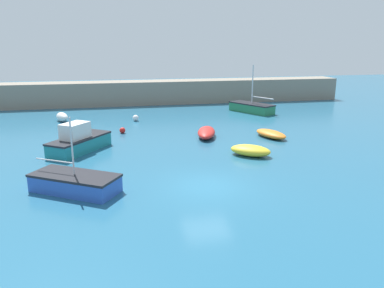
% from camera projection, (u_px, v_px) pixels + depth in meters
% --- Properties ---
extents(ground_plane, '(120.00, 120.00, 0.20)m').
position_uv_depth(ground_plane, '(207.00, 188.00, 19.32)').
color(ground_plane, '#235B7A').
extents(harbor_breakwater, '(47.30, 3.39, 2.72)m').
position_uv_depth(harbor_breakwater, '(151.00, 92.00, 45.22)').
color(harbor_breakwater, gray).
rests_on(harbor_breakwater, ground_plane).
extents(motorboat_grey_hull, '(4.23, 4.92, 2.03)m').
position_uv_depth(motorboat_grey_hull, '(79.00, 141.00, 25.23)').
color(motorboat_grey_hull, teal).
rests_on(motorboat_grey_hull, ground_plane).
extents(rowboat_white_midwater, '(3.01, 2.80, 0.70)m').
position_uv_depth(rowboat_white_midwater, '(250.00, 150.00, 24.40)').
color(rowboat_white_midwater, yellow).
rests_on(rowboat_white_midwater, ground_plane).
extents(sailboat_short_mast, '(4.00, 5.22, 4.98)m').
position_uv_depth(sailboat_short_mast, '(252.00, 108.00, 39.58)').
color(sailboat_short_mast, '#287A4C').
rests_on(sailboat_short_mast, ground_plane).
extents(sailboat_twin_hulled, '(4.68, 3.89, 3.75)m').
position_uv_depth(sailboat_twin_hulled, '(75.00, 183.00, 18.46)').
color(sailboat_twin_hulled, '#2D56B7').
rests_on(sailboat_twin_hulled, ground_plane).
extents(dinghy_near_pier, '(1.62, 2.21, 0.84)m').
position_uv_depth(dinghy_near_pier, '(62.00, 117.00, 35.01)').
color(dinghy_near_pier, white).
rests_on(dinghy_near_pier, ground_plane).
extents(open_tender_yellow, '(2.25, 3.32, 0.56)m').
position_uv_depth(open_tender_yellow, '(271.00, 134.00, 29.12)').
color(open_tender_yellow, orange).
rests_on(open_tender_yellow, ground_plane).
extents(rowboat_blue_near, '(2.30, 3.78, 0.71)m').
position_uv_depth(rowboat_blue_near, '(206.00, 132.00, 29.27)').
color(rowboat_blue_near, red).
rests_on(rowboat_blue_near, ground_plane).
extents(mooring_buoy_white, '(0.57, 0.57, 0.57)m').
position_uv_depth(mooring_buoy_white, '(136.00, 118.00, 35.27)').
color(mooring_buoy_white, white).
rests_on(mooring_buoy_white, ground_plane).
extents(mooring_buoy_red, '(0.48, 0.48, 0.48)m').
position_uv_depth(mooring_buoy_red, '(122.00, 130.00, 30.49)').
color(mooring_buoy_red, red).
rests_on(mooring_buoy_red, ground_plane).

